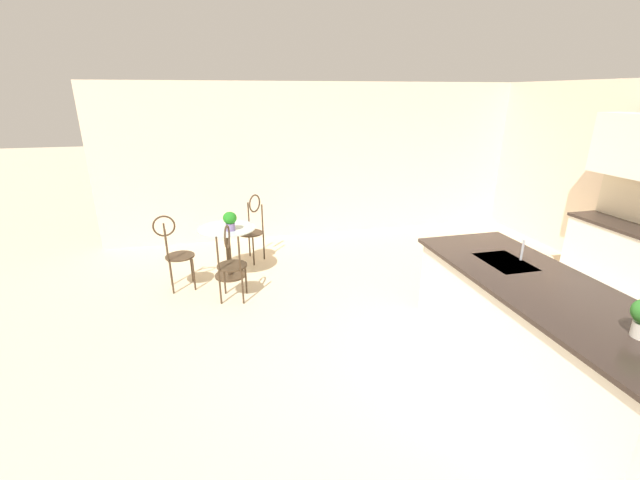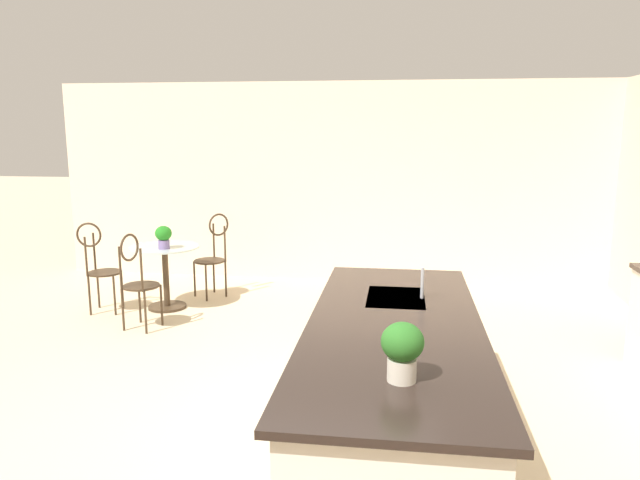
{
  "view_description": "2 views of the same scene",
  "coord_description": "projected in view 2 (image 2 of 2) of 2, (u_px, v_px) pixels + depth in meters",
  "views": [
    {
      "loc": [
        3.02,
        -1.85,
        2.52
      ],
      "look_at": [
        -1.24,
        -0.82,
        0.95
      ],
      "focal_mm": 23.15,
      "sensor_mm": 36.0,
      "label": 1
    },
    {
      "loc": [
        3.78,
        0.87,
        2.09
      ],
      "look_at": [
        -0.95,
        0.21,
        1.18
      ],
      "focal_mm": 33.15,
      "sensor_mm": 36.0,
      "label": 2
    }
  ],
  "objects": [
    {
      "name": "ground_plane",
      "position": [
        272.0,
        427.0,
        4.19
      ],
      "size": [
        40.0,
        40.0,
        0.0
      ],
      "primitive_type": "plane",
      "color": "beige"
    },
    {
      "name": "wall_left_window",
      "position": [
        338.0,
        183.0,
        8.08
      ],
      "size": [
        0.12,
        7.8,
        2.7
      ],
      "primitive_type": "cube",
      "color": "beige",
      "rests_on": "ground"
    },
    {
      "name": "kitchen_island",
      "position": [
        393.0,
        392.0,
        3.69
      ],
      "size": [
        2.8,
        1.06,
        0.92
      ],
      "color": "white",
      "rests_on": "ground"
    },
    {
      "name": "bistro_table",
      "position": [
        166.0,
        271.0,
        6.88
      ],
      "size": [
        0.8,
        0.8,
        0.74
      ],
      "color": "#3D2D1E",
      "rests_on": "ground"
    },
    {
      "name": "chair_near_window",
      "position": [
        213.0,
        251.0,
        7.36
      ],
      "size": [
        0.54,
        0.54,
        1.04
      ],
      "color": "#3D2D1E",
      "rests_on": "ground"
    },
    {
      "name": "chair_by_island",
      "position": [
        99.0,
        263.0,
        6.73
      ],
      "size": [
        0.43,
        0.51,
        1.04
      ],
      "color": "#3D2D1E",
      "rests_on": "ground"
    },
    {
      "name": "chair_toward_desk",
      "position": [
        137.0,
        277.0,
        6.11
      ],
      "size": [
        0.51,
        0.45,
        1.04
      ],
      "color": "#3D2D1E",
      "rests_on": "ground"
    },
    {
      "name": "sink_faucet",
      "position": [
        422.0,
        283.0,
        4.1
      ],
      "size": [
        0.02,
        0.02,
        0.22
      ],
      "primitive_type": "cylinder",
      "color": "#B2B5BA",
      "rests_on": "kitchen_island"
    },
    {
      "name": "potted_plant_on_table",
      "position": [
        163.0,
        236.0,
        6.66
      ],
      "size": [
        0.19,
        0.19,
        0.26
      ],
      "color": "#7A669E",
      "rests_on": "bistro_table"
    },
    {
      "name": "potted_plant_counter_far",
      "position": [
        402.0,
        348.0,
        2.74
      ],
      "size": [
        0.2,
        0.2,
        0.28
      ],
      "color": "beige",
      "rests_on": "kitchen_island"
    }
  ]
}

